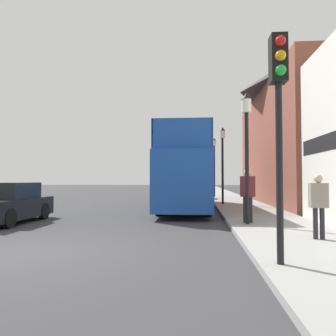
# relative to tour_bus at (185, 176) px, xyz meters

# --- Properties ---
(ground_plane) EXTENTS (144.00, 144.00, 0.00)m
(ground_plane) POSITION_rel_tour_bus_xyz_m (-3.04, 10.15, -1.81)
(ground_plane) COLOR #333335
(sidewalk) EXTENTS (3.08, 108.00, 0.14)m
(sidewalk) POSITION_rel_tour_bus_xyz_m (3.23, 7.15, -1.74)
(sidewalk) COLOR gray
(sidewalk) RESTS_ON ground_plane
(brick_terrace_rear) EXTENTS (6.00, 16.07, 10.23)m
(brick_terrace_rear) POSITION_rel_tour_bus_xyz_m (7.77, 4.45, 3.31)
(brick_terrace_rear) COLOR brown
(brick_terrace_rear) RESTS_ON ground_plane
(tour_bus) EXTENTS (2.55, 10.47, 4.03)m
(tour_bus) POSITION_rel_tour_bus_xyz_m (0.00, 0.00, 0.00)
(tour_bus) COLOR #19479E
(tour_bus) RESTS_ON ground_plane
(parked_car_ahead_of_bus) EXTENTS (1.89, 4.45, 1.45)m
(parked_car_ahead_of_bus) POSITION_rel_tour_bus_xyz_m (0.58, 8.69, -1.12)
(parked_car_ahead_of_bus) COLOR silver
(parked_car_ahead_of_bus) RESTS_ON ground_plane
(parked_car_far_side) EXTENTS (1.81, 4.06, 1.49)m
(parked_car_far_side) POSITION_rel_tour_bus_xyz_m (-6.37, -6.08, -1.12)
(parked_car_far_side) COLOR black
(parked_car_far_side) RESTS_ON ground_plane
(pedestrian_nearest) EXTENTS (0.42, 0.23, 1.59)m
(pedestrian_nearest) POSITION_rel_tour_bus_xyz_m (3.61, -9.28, -0.71)
(pedestrian_nearest) COLOR #232328
(pedestrian_nearest) RESTS_ON sidewalk
(pedestrian_second) EXTENTS (0.48, 0.26, 1.83)m
(pedestrian_second) POSITION_rel_tour_bus_xyz_m (2.35, -6.29, -0.57)
(pedestrian_second) COLOR #232328
(pedestrian_second) RESTS_ON sidewalk
(traffic_signal) EXTENTS (0.28, 0.42, 4.02)m
(traffic_signal) POSITION_rel_tour_bus_xyz_m (2.06, -11.83, 1.27)
(traffic_signal) COLOR black
(traffic_signal) RESTS_ON sidewalk
(lamp_post_nearest) EXTENTS (0.35, 0.35, 4.37)m
(lamp_post_nearest) POSITION_rel_tour_bus_xyz_m (2.28, -6.64, 1.37)
(lamp_post_nearest) COLOR black
(lamp_post_nearest) RESTS_ON sidewalk
(lamp_post_second) EXTENTS (0.35, 0.35, 4.64)m
(lamp_post_second) POSITION_rel_tour_bus_xyz_m (2.16, 2.15, 1.53)
(lamp_post_second) COLOR black
(lamp_post_second) RESTS_ON sidewalk
(lamp_post_third) EXTENTS (0.35, 0.35, 5.09)m
(lamp_post_third) POSITION_rel_tour_bus_xyz_m (2.14, 10.94, 1.81)
(lamp_post_third) COLOR black
(lamp_post_third) RESTS_ON sidewalk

